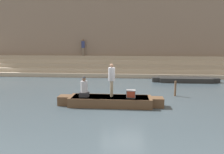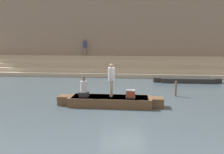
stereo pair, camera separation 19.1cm
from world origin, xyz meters
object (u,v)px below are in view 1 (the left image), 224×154
Objects in this scene: rowboat_main at (110,101)px; person_rowing at (84,89)px; person_standing at (112,78)px; mooring_post at (175,89)px; tv_set at (131,94)px; person_on_steps at (83,46)px; moored_boat_shore at (185,80)px.

person_rowing is (-1.42, -0.12, 0.69)m from rowboat_main.
rowboat_main is 1.29m from person_standing.
rowboat_main is 4.71m from mooring_post.
person_on_steps reaches higher than tv_set.
tv_set is at bearing -2.94° from rowboat_main.
person_on_steps is at bearing 108.99° from rowboat_main.
person_standing is 1.01× the size of person_on_steps.
mooring_post is 12.72m from person_on_steps.
person_standing is at bearing -149.52° from mooring_post.
rowboat_main is 12.95m from person_on_steps.
person_rowing reaches higher than rowboat_main.
mooring_post is (-1.86, -5.04, 0.29)m from moored_boat_shore.
person_standing is 4.69m from mooring_post.
rowboat_main is 1.21m from tv_set.
person_rowing is 1.15× the size of mooring_post.
rowboat_main is at bearing -107.12° from person_on_steps.
person_rowing reaches higher than moored_boat_shore.
person_standing is at bearing 66.63° from rowboat_main.
person_on_steps is (-5.17, 12.08, 2.24)m from tv_set.
moored_boat_shore is (7.29, 7.63, -0.75)m from person_rowing.
moored_boat_shore is at bearing 61.94° from tv_set.
rowboat_main is at bearing -7.68° from person_rowing.
person_rowing is 2.26× the size of tv_set.
person_on_steps is (-8.05, 9.54, 2.46)m from mooring_post.
person_on_steps reaches higher than moored_boat_shore.
mooring_post is (5.43, 2.59, -0.46)m from person_rowing.
person_standing is at bearing -106.62° from person_on_steps.
mooring_post reaches higher than rowboat_main.
person_on_steps is at bearing 117.14° from tv_set.
person_standing is 9.47m from moored_boat_shore.
person_on_steps reaches higher than person_rowing.
rowboat_main is at bearing -129.33° from moored_boat_shore.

